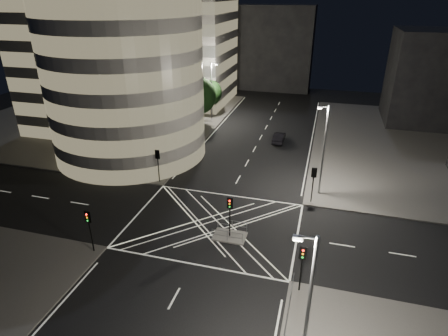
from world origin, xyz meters
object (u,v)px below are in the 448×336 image
(traffic_signal_fl, at_px, (158,160))
(traffic_signal_nr, at_px, (302,261))
(central_island, at_px, (230,236))
(sedan, at_px, (279,137))
(street_lamp_left_near, at_px, (169,124))
(traffic_signal_island, at_px, (230,210))
(traffic_signal_fr, at_px, (313,179))
(street_lamp_right_near, at_px, (307,309))
(traffic_signal_nl, at_px, (89,224))
(street_lamp_right_far, at_px, (323,148))
(street_lamp_left_far, at_px, (212,91))

(traffic_signal_fl, bearing_deg, traffic_signal_nr, -37.69)
(central_island, relative_size, sedan, 0.69)
(traffic_signal_nr, xyz_separation_m, street_lamp_left_near, (-18.24, 18.80, 2.63))
(traffic_signal_nr, distance_m, traffic_signal_island, 8.62)
(central_island, bearing_deg, traffic_signal_nr, -37.93)
(traffic_signal_fr, bearing_deg, traffic_signal_island, -129.33)
(traffic_signal_nr, relative_size, street_lamp_right_near, 0.40)
(traffic_signal_fl, height_order, traffic_signal_fr, same)
(traffic_signal_nl, height_order, sedan, traffic_signal_nl)
(traffic_signal_nr, distance_m, sedan, 31.22)
(central_island, bearing_deg, traffic_signal_island, 0.00)
(central_island, xyz_separation_m, street_lamp_right_far, (7.44, 10.50, 5.47))
(traffic_signal_fl, relative_size, street_lamp_right_far, 0.40)
(traffic_signal_nl, distance_m, traffic_signal_nr, 17.60)
(central_island, distance_m, street_lamp_right_near, 15.54)
(traffic_signal_fl, height_order, traffic_signal_nr, same)
(street_lamp_left_far, bearing_deg, central_island, -70.05)
(central_island, distance_m, street_lamp_left_far, 33.95)
(central_island, relative_size, street_lamp_right_far, 0.30)
(traffic_signal_fr, xyz_separation_m, traffic_signal_island, (-6.80, -8.30, 0.00))
(traffic_signal_fl, relative_size, street_lamp_right_near, 0.40)
(central_island, distance_m, traffic_signal_island, 2.84)
(traffic_signal_fl, distance_m, traffic_signal_nr, 22.24)
(central_island, xyz_separation_m, street_lamp_left_far, (-11.44, 31.50, 5.47))
(traffic_signal_fl, distance_m, traffic_signal_nl, 13.60)
(street_lamp_left_near, bearing_deg, traffic_signal_fr, -15.92)
(traffic_signal_fr, xyz_separation_m, sedan, (-5.83, 16.99, -2.20))
(traffic_signal_nr, bearing_deg, street_lamp_right_near, -84.96)
(street_lamp_left_near, bearing_deg, sedan, 43.55)
(traffic_signal_fl, bearing_deg, street_lamp_right_far, 6.88)
(central_island, height_order, traffic_signal_fr, traffic_signal_fr)
(traffic_signal_nl, relative_size, traffic_signal_fr, 1.00)
(traffic_signal_fl, distance_m, sedan, 20.78)
(street_lamp_left_near, height_order, street_lamp_right_near, same)
(traffic_signal_nl, height_order, traffic_signal_island, same)
(traffic_signal_fr, height_order, sedan, traffic_signal_fr)
(traffic_signal_nl, distance_m, street_lamp_right_near, 19.78)
(traffic_signal_nl, bearing_deg, traffic_signal_island, 26.14)
(traffic_signal_island, distance_m, street_lamp_right_near, 14.78)
(traffic_signal_fl, xyz_separation_m, street_lamp_right_near, (18.24, -20.80, 2.63))
(street_lamp_left_far, height_order, street_lamp_right_near, same)
(traffic_signal_nr, distance_m, street_lamp_left_far, 41.15)
(traffic_signal_nr, relative_size, street_lamp_left_near, 0.40)
(central_island, bearing_deg, traffic_signal_nl, -153.86)
(traffic_signal_nl, bearing_deg, street_lamp_left_far, 90.99)
(traffic_signal_nr, relative_size, street_lamp_right_far, 0.40)
(street_lamp_left_near, bearing_deg, traffic_signal_nr, -45.87)
(traffic_signal_nl, height_order, street_lamp_right_far, street_lamp_right_far)
(street_lamp_right_far, height_order, sedan, street_lamp_right_far)
(central_island, bearing_deg, traffic_signal_fr, 50.67)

